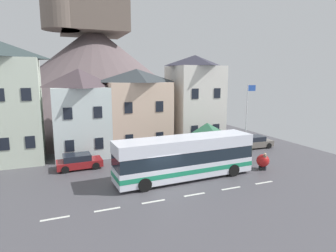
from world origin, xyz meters
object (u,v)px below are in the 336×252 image
pedestrian_00 (228,153)px  parked_car_02 (254,142)px  townhouse_00 (6,103)px  townhouse_02 (137,110)px  bus_shelter (207,130)px  townhouse_01 (80,112)px  pedestrian_03 (251,152)px  transit_bus (185,158)px  public_bench (179,153)px  parked_car_01 (79,161)px  townhouse_03 (194,100)px  harbour_buoy (263,161)px  hilltop_castle (95,74)px  flagpole (247,117)px  pedestrian_02 (244,155)px  parked_car_00 (223,148)px  pedestrian_01 (265,161)px

pedestrian_00 → parked_car_02: bearing=31.7°
townhouse_00 → parked_car_02: size_ratio=2.71×
townhouse_02 → bus_shelter: townhouse_02 is taller
townhouse_02 → townhouse_01: bearing=177.4°
pedestrian_03 → townhouse_01: bearing=149.9°
transit_bus → public_bench: 5.99m
townhouse_01 → parked_car_01: (-0.76, -4.91, -3.79)m
townhouse_03 → parked_car_02: size_ratio=2.53×
townhouse_00 → harbour_buoy: townhouse_00 is taller
transit_bus → pedestrian_03: bearing=11.7°
townhouse_02 → transit_bus: (0.95, -10.36, -2.75)m
parked_car_02 → pedestrian_00: pedestrian_00 is taller
hilltop_castle → flagpole: 30.81m
hilltop_castle → pedestrian_02: bearing=-73.0°
parked_car_00 → parked_car_02: 4.82m
pedestrian_03 → flagpole: bearing=104.5°
parked_car_01 → pedestrian_01: 16.31m
townhouse_00 → pedestrian_03: bearing=-22.3°
flagpole → transit_bus: bearing=-161.6°
hilltop_castle → townhouse_01: bearing=-102.1°
flagpole → townhouse_01: bearing=151.4°
pedestrian_02 → pedestrian_03: pedestrian_02 is taller
hilltop_castle → flagpole: bearing=-70.2°
parked_car_00 → flagpole: bearing=116.9°
bus_shelter → parked_car_02: (7.50, 2.25, -2.36)m
transit_bus → parked_car_00: (6.85, 5.08, -1.01)m
townhouse_01 → flagpole: (14.75, -8.04, -0.20)m
townhouse_03 → townhouse_00: bearing=178.9°
flagpole → harbour_buoy: bearing=-99.7°
harbour_buoy → parked_car_01: bearing=157.1°
hilltop_castle → pedestrian_00: (8.06, -29.02, -7.67)m
transit_bus → pedestrian_01: transit_bus is taller
townhouse_00 → parked_car_01: bearing=-40.9°
townhouse_01 → pedestrian_00: (12.48, -8.36, -3.53)m
hilltop_castle → public_bench: 27.38m
townhouse_03 → parked_car_01: (-13.86, -4.75, -4.62)m
pedestrian_03 → public_bench: bearing=149.6°
parked_car_01 → parked_car_02: (19.28, 0.28, 0.03)m
townhouse_03 → flagpole: 8.12m
pedestrian_01 → pedestrian_00: bearing=118.5°
townhouse_00 → parked_car_02: (25.19, -4.85, -4.95)m
townhouse_02 → pedestrian_02: (7.60, -9.04, -3.53)m
pedestrian_00 → pedestrian_02: 1.46m
parked_car_02 → parked_car_01: bearing=-177.2°
hilltop_castle → harbour_buoy: 34.26m
townhouse_01 → public_bench: 10.98m
townhouse_02 → transit_bus: size_ratio=0.77×
townhouse_03 → harbour_buoy: (1.11, -11.06, -4.51)m
hilltop_castle → pedestrian_01: 34.45m
bus_shelter → parked_car_01: bus_shelter is taller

